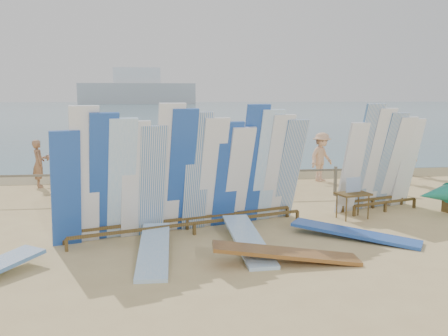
{
  "coord_description": "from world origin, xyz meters",
  "views": [
    {
      "loc": [
        -1.12,
        -10.77,
        3.02
      ],
      "look_at": [
        0.38,
        1.55,
        1.14
      ],
      "focal_mm": 38.0,
      "sensor_mm": 36.0,
      "label": 1
    }
  ],
  "objects": [
    {
      "name": "beach_chair_right",
      "position": [
        1.17,
        3.65,
        0.28
      ],
      "size": [
        0.65,
        0.67,
        0.96
      ],
      "rotation": [
        0.0,
        0.0,
        -0.08
      ],
      "color": "#AC1217",
      "rests_on": "ground"
    },
    {
      "name": "beachgoer_10",
      "position": [
        7.1,
        4.63,
        0.81
      ],
      "size": [
        0.76,
        1.03,
        1.62
      ],
      "primitive_type": "imported",
      "rotation": [
        0.0,
        0.0,
        1.15
      ],
      "color": "#8C6042",
      "rests_on": "ground"
    },
    {
      "name": "flat_board_b",
      "position": [
        -1.39,
        -1.99,
        0.0
      ],
      "size": [
        0.61,
        2.71,
        0.29
      ],
      "primitive_type": "cube",
      "rotation": [
        0.08,
        0.0,
        -0.02
      ],
      "color": "#97C7F2",
      "rests_on": "ground"
    },
    {
      "name": "beachgoer_11",
      "position": [
        -4.69,
        6.21,
        0.84
      ],
      "size": [
        1.62,
        1.16,
        1.68
      ],
      "primitive_type": "imported",
      "rotation": [
        0.0,
        0.0,
        3.61
      ],
      "color": "beige",
      "rests_on": "ground"
    },
    {
      "name": "ocean",
      "position": [
        0.0,
        128.0,
        0.0
      ],
      "size": [
        320.0,
        240.0,
        0.02
      ],
      "primitive_type": "cube",
      "color": "#466E7E",
      "rests_on": "ground"
    },
    {
      "name": "flat_board_a",
      "position": [
        0.47,
        -1.66,
        0.0
      ],
      "size": [
        0.71,
        2.72,
        0.33
      ],
      "primitive_type": "cube",
      "rotation": [
        0.1,
        0.0,
        0.06
      ],
      "color": "#97C7F2",
      "rests_on": "ground"
    },
    {
      "name": "beachgoer_9",
      "position": [
        4.37,
        5.46,
        0.88
      ],
      "size": [
        1.19,
        1.05,
        1.75
      ],
      "primitive_type": "imported",
      "rotation": [
        0.0,
        0.0,
        0.65
      ],
      "color": "tan",
      "rests_on": "ground"
    },
    {
      "name": "beachgoer_2",
      "position": [
        -4.25,
        3.94,
        0.81
      ],
      "size": [
        0.65,
        0.88,
        1.63
      ],
      "primitive_type": "imported",
      "rotation": [
        0.0,
        0.0,
        1.95
      ],
      "color": "beige",
      "rests_on": "ground"
    },
    {
      "name": "flat_board_d",
      "position": [
        2.85,
        -1.37,
        0.0
      ],
      "size": [
        2.55,
        1.97,
        0.24
      ],
      "primitive_type": "cube",
      "rotation": [
        0.06,
        0.0,
        0.98
      ],
      "color": "#224DAC",
      "rests_on": "ground"
    },
    {
      "name": "beachgoer_4",
      "position": [
        -1.87,
        4.42,
        0.92
      ],
      "size": [
        0.99,
        1.16,
        1.85
      ],
      "primitive_type": "imported",
      "rotation": [
        0.0,
        0.0,
        0.98
      ],
      "color": "#8C6042",
      "rests_on": "ground"
    },
    {
      "name": "main_surfboard_rack",
      "position": [
        -0.62,
        -0.45,
        1.29
      ],
      "size": [
        5.71,
        2.44,
        2.89
      ],
      "rotation": [
        0.0,
        0.0,
        0.31
      ],
      "color": "brown",
      "rests_on": "ground"
    },
    {
      "name": "distant_ship",
      "position": [
        -12.0,
        180.0,
        5.31
      ],
      "size": [
        45.0,
        8.0,
        14.0
      ],
      "color": "#999EA3",
      "rests_on": "ocean"
    },
    {
      "name": "beachgoer_extra_0",
      "position": [
        8.18,
        6.2,
        0.79
      ],
      "size": [
        1.04,
        1.01,
        1.58
      ],
      "primitive_type": "imported",
      "rotation": [
        0.0,
        0.0,
        0.75
      ],
      "color": "tan",
      "rests_on": "ground"
    },
    {
      "name": "beachgoer_3",
      "position": [
        -0.33,
        6.44,
        0.82
      ],
      "size": [
        1.05,
        1.07,
        1.64
      ],
      "primitive_type": "imported",
      "rotation": [
        0.0,
        0.0,
        3.95
      ],
      "color": "tan",
      "rests_on": "ground"
    },
    {
      "name": "stroller",
      "position": [
        1.8,
        3.88,
        0.45
      ],
      "size": [
        0.6,
        0.84,
        1.11
      ],
      "rotation": [
        0.0,
        0.0,
        0.06
      ],
      "color": "#AC1217",
      "rests_on": "ground"
    },
    {
      "name": "fence",
      "position": [
        0.0,
        3.0,
        0.63
      ],
      "size": [
        12.08,
        0.08,
        0.9
      ],
      "color": "#665F4D",
      "rests_on": "ground"
    },
    {
      "name": "beach_chair_left",
      "position": [
        -0.24,
        3.7,
        0.22
      ],
      "size": [
        0.58,
        0.59,
        0.77
      ],
      "rotation": [
        0.0,
        0.0,
        0.2
      ],
      "color": "#AC1217",
      "rests_on": "ground"
    },
    {
      "name": "side_surfboard_rack",
      "position": [
        4.5,
        1.03,
        1.28
      ],
      "size": [
        2.55,
        1.37,
        2.85
      ],
      "rotation": [
        0.0,
        0.0,
        0.32
      ],
      "color": "brown",
      "rests_on": "ground"
    },
    {
      "name": "wet_sand_strip",
      "position": [
        0.0,
        7.2,
        0.0
      ],
      "size": [
        40.0,
        2.6,
        0.01
      ],
      "primitive_type": "cube",
      "color": "olive",
      "rests_on": "ground"
    },
    {
      "name": "vendor_table",
      "position": [
        3.45,
        0.27,
        0.35
      ],
      "size": [
        0.89,
        0.72,
        1.04
      ],
      "rotation": [
        0.0,
        0.0,
        0.24
      ],
      "color": "brown",
      "rests_on": "ground"
    },
    {
      "name": "ground",
      "position": [
        0.0,
        0.0,
        0.0
      ],
      "size": [
        160.0,
        160.0,
        0.0
      ],
      "primitive_type": "plane",
      "color": "tan",
      "rests_on": "ground"
    },
    {
      "name": "beachgoer_1",
      "position": [
        -5.38,
        5.53,
        0.8
      ],
      "size": [
        0.52,
        0.66,
        1.6
      ],
      "primitive_type": "imported",
      "rotation": [
        0.0,
        0.0,
        1.96
      ],
      "color": "#8C6042",
      "rests_on": "ground"
    },
    {
      "name": "flat_board_c",
      "position": [
        1.01,
        -2.67,
        0.0
      ],
      "size": [
        2.72,
        0.73,
        0.38
      ],
      "primitive_type": "cube",
      "rotation": [
        0.12,
        0.0,
        1.51
      ],
      "color": "brown",
      "rests_on": "ground"
    }
  ]
}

